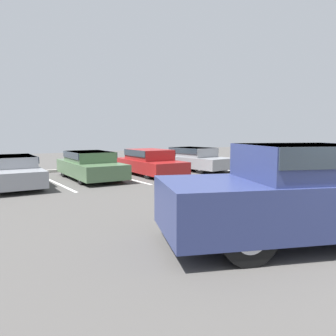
{
  "coord_description": "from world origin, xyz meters",
  "views": [
    {
      "loc": [
        -5.54,
        -2.94,
        2.06
      ],
      "look_at": [
        -0.17,
        5.06,
        1.0
      ],
      "focal_mm": 35.0,
      "sensor_mm": 36.0,
      "label": 1
    }
  ],
  "objects_px": {
    "pickup_truck": "(316,193)",
    "wheel_stop_curb": "(39,172)",
    "parked_sedan_d": "(150,161)",
    "parked_sedan_c": "(90,164)",
    "parked_sedan_e": "(194,158)",
    "parked_sedan_b": "(11,170)"
  },
  "relations": [
    {
      "from": "pickup_truck",
      "to": "wheel_stop_curb",
      "type": "relative_size",
      "value": 3.5
    },
    {
      "from": "parked_sedan_d",
      "to": "wheel_stop_curb",
      "type": "bearing_deg",
      "value": -127.47
    },
    {
      "from": "wheel_stop_curb",
      "to": "parked_sedan_c",
      "type": "bearing_deg",
      "value": -66.96
    },
    {
      "from": "parked_sedan_d",
      "to": "parked_sedan_c",
      "type": "bearing_deg",
      "value": -92.29
    },
    {
      "from": "parked_sedan_e",
      "to": "wheel_stop_curb",
      "type": "distance_m",
      "value": 8.01
    },
    {
      "from": "parked_sedan_b",
      "to": "parked_sedan_e",
      "type": "xyz_separation_m",
      "value": [
        9.07,
        0.28,
        0.04
      ]
    },
    {
      "from": "parked_sedan_c",
      "to": "parked_sedan_e",
      "type": "relative_size",
      "value": 1.03
    },
    {
      "from": "pickup_truck",
      "to": "parked_sedan_b",
      "type": "relative_size",
      "value": 1.31
    },
    {
      "from": "wheel_stop_curb",
      "to": "parked_sedan_e",
      "type": "bearing_deg",
      "value": -23.88
    },
    {
      "from": "parked_sedan_e",
      "to": "wheel_stop_curb",
      "type": "relative_size",
      "value": 2.56
    },
    {
      "from": "parked_sedan_d",
      "to": "wheel_stop_curb",
      "type": "distance_m",
      "value": 5.64
    },
    {
      "from": "parked_sedan_c",
      "to": "wheel_stop_curb",
      "type": "bearing_deg",
      "value": -154.94
    },
    {
      "from": "parked_sedan_c",
      "to": "parked_sedan_d",
      "type": "xyz_separation_m",
      "value": [
        2.93,
        -0.21,
        0.0
      ]
    },
    {
      "from": "parked_sedan_b",
      "to": "parked_sedan_c",
      "type": "xyz_separation_m",
      "value": [
        3.18,
        0.17,
        0.03
      ]
    },
    {
      "from": "pickup_truck",
      "to": "parked_sedan_e",
      "type": "bearing_deg",
      "value": 85.49
    },
    {
      "from": "parked_sedan_c",
      "to": "parked_sedan_e",
      "type": "xyz_separation_m",
      "value": [
        5.88,
        0.11,
        0.01
      ]
    },
    {
      "from": "pickup_truck",
      "to": "parked_sedan_e",
      "type": "relative_size",
      "value": 1.37
    },
    {
      "from": "pickup_truck",
      "to": "parked_sedan_b",
      "type": "distance_m",
      "value": 10.81
    },
    {
      "from": "parked_sedan_b",
      "to": "wheel_stop_curb",
      "type": "relative_size",
      "value": 2.67
    },
    {
      "from": "parked_sedan_d",
      "to": "parked_sedan_e",
      "type": "relative_size",
      "value": 0.96
    },
    {
      "from": "parked_sedan_e",
      "to": "parked_sedan_c",
      "type": "bearing_deg",
      "value": -94.26
    },
    {
      "from": "pickup_truck",
      "to": "parked_sedan_c",
      "type": "bearing_deg",
      "value": 115.72
    }
  ]
}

